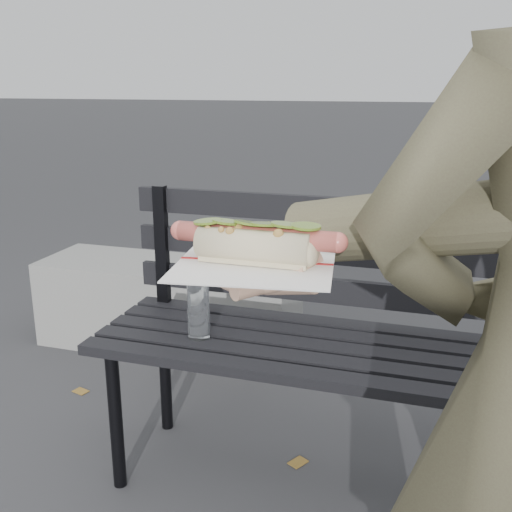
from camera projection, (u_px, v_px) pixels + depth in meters
The scene contains 3 objects.
park_bench at pixel (351, 324), 1.75m from camera, with size 1.50×0.44×0.88m.
concrete_block at pixel (169, 305), 2.81m from camera, with size 1.20×0.40×0.40m, color slate.
held_hotdog at pixel (420, 229), 0.73m from camera, with size 0.62×0.31×0.20m.
Camera 1 is at (0.17, -0.78, 1.20)m, focal length 42.00 mm.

